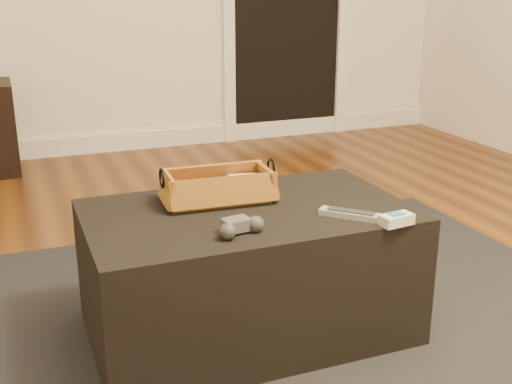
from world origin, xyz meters
name	(u,v)px	position (x,y,z in m)	size (l,w,h in m)	color
floor	(262,356)	(0.00, 0.00, -0.01)	(5.00, 5.50, 0.01)	brown
baseboard	(112,143)	(0.00, 2.73, 0.06)	(5.00, 0.04, 0.12)	white
area_rug	(254,338)	(0.01, 0.09, 0.01)	(2.60, 2.00, 0.01)	black
ottoman	(248,271)	(0.01, 0.14, 0.22)	(1.00, 0.60, 0.42)	black
tv_remote	(214,196)	(-0.07, 0.24, 0.45)	(0.19, 0.04, 0.02)	black
cloth_bundle	(244,184)	(0.05, 0.27, 0.47)	(0.10, 0.07, 0.05)	tan
wicker_basket	(218,188)	(-0.05, 0.25, 0.47)	(0.37, 0.21, 0.13)	#905A20
game_controller	(240,226)	(-0.09, -0.05, 0.46)	(0.15, 0.10, 0.05)	#414044
silver_remote	(351,214)	(0.27, -0.04, 0.44)	(0.17, 0.17, 0.02)	#A0A3A7
cream_gadget	(396,219)	(0.36, -0.14, 0.45)	(0.10, 0.06, 0.04)	beige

